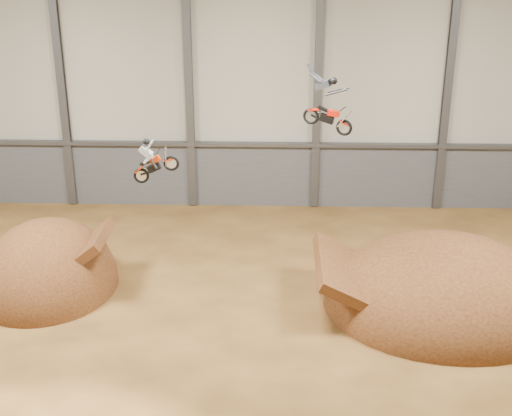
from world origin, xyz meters
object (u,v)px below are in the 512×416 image
Objects in this scene: takeoff_ramp at (49,287)px; fmx_rider_a at (159,155)px; fmx_rider_b at (326,100)px; landing_ramp at (443,306)px.

fmx_rider_a is at bearing -17.45° from takeoff_ramp.
landing_ramp is at bearing 34.71° from fmx_rider_b.
fmx_rider_a is at bearing -164.13° from fmx_rider_b.
landing_ramp is 10.32m from fmx_rider_b.
fmx_rider_a is (5.36, -1.68, 6.57)m from takeoff_ramp.
landing_ramp is 13.09m from fmx_rider_a.
takeoff_ramp reaches higher than landing_ramp.
landing_ramp is at bearing -3.82° from takeoff_ramp.
fmx_rider_b is at bearing -166.99° from landing_ramp.
fmx_rider_a is (-11.30, -0.57, 6.57)m from landing_ramp.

